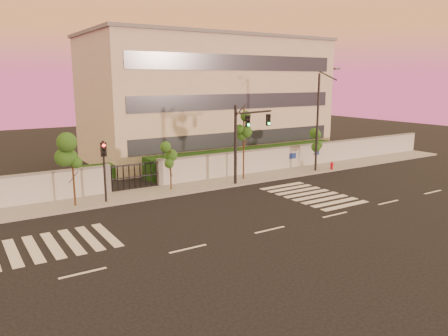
{
  "coord_description": "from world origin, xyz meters",
  "views": [
    {
      "loc": [
        -14.19,
        -17.62,
        8.01
      ],
      "look_at": [
        0.89,
        6.0,
        2.3
      ],
      "focal_mm": 35.0,
      "sensor_mm": 36.0,
      "label": 1
    }
  ],
  "objects": [
    {
      "name": "perimeter_wall",
      "position": [
        0.1,
        12.0,
        1.07
      ],
      "size": [
        60.0,
        0.36,
        2.2
      ],
      "color": "#B2B5B9",
      "rests_on": "ground"
    },
    {
      "name": "street_tree_c",
      "position": [
        -7.78,
        9.96,
        3.33
      ],
      "size": [
        1.51,
        1.2,
        4.52
      ],
      "color": "#382314",
      "rests_on": "ground"
    },
    {
      "name": "road_markings",
      "position": [
        -1.58,
        3.76,
        0.01
      ],
      "size": [
        57.0,
        7.62,
        0.02
      ],
      "color": "silver",
      "rests_on": "ground"
    },
    {
      "name": "hedge_row",
      "position": [
        1.17,
        14.74,
        0.82
      ],
      "size": [
        41.0,
        4.25,
        1.8
      ],
      "color": "#153610",
      "rests_on": "ground"
    },
    {
      "name": "streetlight_east",
      "position": [
        12.77,
        9.48,
        4.82
      ],
      "size": [
        0.53,
        2.15,
        8.92
      ],
      "color": "black",
      "rests_on": "ground"
    },
    {
      "name": "sidewalk",
      "position": [
        0.0,
        10.5,
        0.07
      ],
      "size": [
        60.0,
        3.0,
        0.15
      ],
      "primitive_type": "cube",
      "color": "gray",
      "rests_on": "ground"
    },
    {
      "name": "traffic_signal_secondary",
      "position": [
        -5.88,
        9.75,
        2.64
      ],
      "size": [
        0.32,
        0.33,
        4.17
      ],
      "rotation": [
        0.0,
        0.0,
        0.12
      ],
      "color": "black",
      "rests_on": "ground"
    },
    {
      "name": "street_tree_e",
      "position": [
        5.58,
        10.42,
        4.29
      ],
      "size": [
        1.6,
        1.27,
        5.83
      ],
      "color": "#382314",
      "rests_on": "ground"
    },
    {
      "name": "street_tree_f",
      "position": [
        13.47,
        10.45,
        2.78
      ],
      "size": [
        1.34,
        1.07,
        3.77
      ],
      "color": "#382314",
      "rests_on": "ground"
    },
    {
      "name": "fire_hydrant",
      "position": [
        14.34,
        9.25,
        0.42
      ],
      "size": [
        0.33,
        0.31,
        0.84
      ],
      "rotation": [
        0.0,
        0.0,
        0.42
      ],
      "color": "red",
      "rests_on": "ground"
    },
    {
      "name": "traffic_signal_main",
      "position": [
        4.91,
        9.45,
        3.87
      ],
      "size": [
        3.83,
        1.09,
        6.13
      ],
      "rotation": [
        0.0,
        0.0,
        0.25
      ],
      "color": "black",
      "rests_on": "ground"
    },
    {
      "name": "ground",
      "position": [
        0.0,
        0.0,
        0.0
      ],
      "size": [
        120.0,
        120.0,
        0.0
      ],
      "primitive_type": "plane",
      "color": "black",
      "rests_on": "ground"
    },
    {
      "name": "street_tree_d",
      "position": [
        -0.83,
        10.45,
        2.59
      ],
      "size": [
        1.3,
        1.03,
        3.51
      ],
      "color": "#382314",
      "rests_on": "ground"
    },
    {
      "name": "institutional_building",
      "position": [
        9.0,
        21.99,
        6.16
      ],
      "size": [
        24.4,
        12.4,
        12.25
      ],
      "color": "beige",
      "rests_on": "ground"
    }
  ]
}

